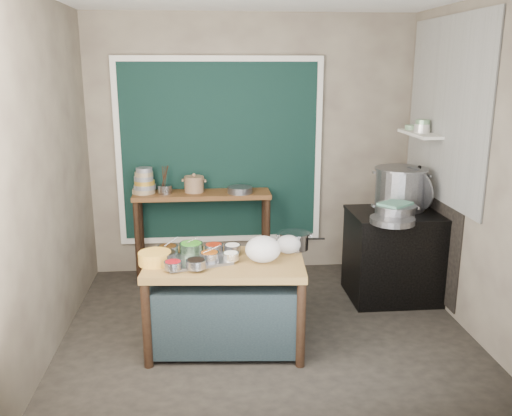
{
  "coord_description": "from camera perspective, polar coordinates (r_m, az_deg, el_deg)",
  "views": [
    {
      "loc": [
        -0.48,
        -4.37,
        2.25
      ],
      "look_at": [
        -0.07,
        0.25,
        1.03
      ],
      "focal_mm": 38.0,
      "sensor_mm": 36.0,
      "label": 1
    }
  ],
  "objects": [
    {
      "name": "bowl_stack",
      "position": [
        5.83,
        -11.69,
        2.7
      ],
      "size": [
        0.24,
        0.24,
        0.27
      ],
      "color": "tan",
      "rests_on": "back_counter"
    },
    {
      "name": "left_wall",
      "position": [
        4.63,
        -21.1,
        3.12
      ],
      "size": [
        0.02,
        3.0,
        2.8
      ],
      "primitive_type": "cube",
      "color": "gray",
      "rests_on": "floor"
    },
    {
      "name": "curtain_panel",
      "position": [
        5.91,
        -3.83,
        5.89
      ],
      "size": [
        2.1,
        0.02,
        1.9
      ],
      "primitive_type": "cube",
      "color": "black",
      "rests_on": "back_wall"
    },
    {
      "name": "right_wall",
      "position": [
        4.98,
        21.72,
        3.82
      ],
      "size": [
        0.02,
        3.0,
        2.8
      ],
      "primitive_type": "cube",
      "color": "gray",
      "rests_on": "floor"
    },
    {
      "name": "shallow_pan",
      "position": [
        5.03,
        14.16,
        -1.27
      ],
      "size": [
        0.49,
        0.49,
        0.05
      ],
      "primitive_type": "cylinder",
      "rotation": [
        0.0,
        0.0,
        0.25
      ],
      "color": "gray",
      "rests_on": "stove_top"
    },
    {
      "name": "utensil_cup",
      "position": [
        5.78,
        -9.55,
        1.95
      ],
      "size": [
        0.2,
        0.2,
        0.09
      ],
      "primitive_type": "cylinder",
      "rotation": [
        0.0,
        0.0,
        0.4
      ],
      "color": "gray",
      "rests_on": "back_counter"
    },
    {
      "name": "wide_bowl",
      "position": [
        5.74,
        -1.7,
        1.91
      ],
      "size": [
        0.34,
        0.34,
        0.07
      ],
      "primitive_type": "cylinder",
      "rotation": [
        0.0,
        0.0,
        0.37
      ],
      "color": "gray",
      "rests_on": "back_counter"
    },
    {
      "name": "shelf_bowl_stack",
      "position": [
        5.64,
        17.04,
        8.2
      ],
      "size": [
        0.16,
        0.16,
        0.13
      ],
      "color": "silver",
      "rests_on": "wall_shelf"
    },
    {
      "name": "steamer",
      "position": [
        5.19,
        14.41,
        -0.35
      ],
      "size": [
        0.5,
        0.5,
        0.13
      ],
      "primitive_type": null,
      "rotation": [
        0.0,
        0.0,
        -0.31
      ],
      "color": "gray",
      "rests_on": "stove_top"
    },
    {
      "name": "plastic_bag_a",
      "position": [
        4.27,
        0.74,
        -4.36
      ],
      "size": [
        0.28,
        0.24,
        0.21
      ],
      "primitive_type": "ellipsoid",
      "rotation": [
        0.0,
        0.0,
        -0.0
      ],
      "color": "white",
      "rests_on": "prep_table"
    },
    {
      "name": "green_cloth",
      "position": [
        5.18,
        14.46,
        0.45
      ],
      "size": [
        0.36,
        0.34,
        0.02
      ],
      "primitive_type": "cube",
      "rotation": [
        0.0,
        0.0,
        0.64
      ],
      "color": "#4C836D",
      "rests_on": "steamer"
    },
    {
      "name": "yellow_basin",
      "position": [
        4.32,
        -10.6,
        -5.19
      ],
      "size": [
        0.28,
        0.28,
        0.1
      ],
      "primitive_type": "cylinder",
      "rotation": [
        0.0,
        0.0,
        -0.11
      ],
      "color": "gold",
      "rests_on": "prep_table"
    },
    {
      "name": "saucepan",
      "position": [
        4.6,
        4.04,
        -3.45
      ],
      "size": [
        0.27,
        0.27,
        0.14
      ],
      "primitive_type": null,
      "rotation": [
        0.0,
        0.0,
        -0.04
      ],
      "color": "gray",
      "rests_on": "prep_table"
    },
    {
      "name": "pot_lid",
      "position": [
        5.51,
        16.48,
        2.01
      ],
      "size": [
        0.27,
        0.46,
        0.44
      ],
      "primitive_type": "cylinder",
      "rotation": [
        0.0,
        1.36,
        0.39
      ],
      "color": "gray",
      "rests_on": "stove_top"
    },
    {
      "name": "condiment_bowls",
      "position": [
        4.35,
        -6.56,
        -4.78
      ],
      "size": [
        0.69,
        0.54,
        0.08
      ],
      "color": "silver",
      "rests_on": "condiment_tray"
    },
    {
      "name": "wall_shelf",
      "position": [
        5.67,
        16.91,
        7.47
      ],
      "size": [
        0.22,
        0.7,
        0.03
      ],
      "primitive_type": "cube",
      "color": "beige",
      "rests_on": "right_wall"
    },
    {
      "name": "stock_pot",
      "position": [
        5.52,
        14.95,
        2.0
      ],
      "size": [
        0.7,
        0.7,
        0.41
      ],
      "primitive_type": null,
      "rotation": [
        0.0,
        0.0,
        -0.44
      ],
      "color": "gray",
      "rests_on": "stove_top"
    },
    {
      "name": "ceramic_crock",
      "position": [
        5.81,
        -6.53,
        2.4
      ],
      "size": [
        0.27,
        0.27,
        0.15
      ],
      "primitive_type": null,
      "rotation": [
        0.0,
        0.0,
        -0.24
      ],
      "color": "#836347",
      "rests_on": "back_counter"
    },
    {
      "name": "stove_block",
      "position": [
        5.56,
        14.46,
        -4.97
      ],
      "size": [
        0.9,
        0.68,
        0.85
      ],
      "primitive_type": "cube",
      "color": "black",
      "rests_on": "floor"
    },
    {
      "name": "shelf_bowl_green",
      "position": [
        5.9,
        16.03,
        8.17
      ],
      "size": [
        0.16,
        0.16,
        0.05
      ],
      "primitive_type": "cylinder",
      "rotation": [
        0.0,
        0.0,
        -0.25
      ],
      "color": "gray",
      "rests_on": "wall_shelf"
    },
    {
      "name": "stove_top",
      "position": [
        5.43,
        14.76,
        -0.59
      ],
      "size": [
        0.92,
        0.69,
        0.03
      ],
      "primitive_type": "cube",
      "color": "black",
      "rests_on": "stove_block"
    },
    {
      "name": "tile_panel",
      "position": [
        5.41,
        19.34,
        9.63
      ],
      "size": [
        0.02,
        1.7,
        1.7
      ],
      "primitive_type": "cube",
      "color": "#B2B2AA",
      "rests_on": "right_wall"
    },
    {
      "name": "prep_table",
      "position": [
        4.48,
        -3.2,
        -10.06
      ],
      "size": [
        1.3,
        0.82,
        0.75
      ],
      "primitive_type": "cube",
      "rotation": [
        0.0,
        0.0,
        -0.08
      ],
      "color": "olive",
      "rests_on": "floor"
    },
    {
      "name": "condiment_tray",
      "position": [
        4.34,
        -6.3,
        -5.47
      ],
      "size": [
        0.59,
        0.49,
        0.02
      ],
      "primitive_type": "cube",
      "rotation": [
        0.0,
        0.0,
        0.28
      ],
      "color": "gray",
      "rests_on": "prep_table"
    },
    {
      "name": "back_wall",
      "position": [
        5.96,
        -0.46,
        6.48
      ],
      "size": [
        3.5,
        0.02,
        2.8
      ],
      "primitive_type": "cube",
      "color": "gray",
      "rests_on": "floor"
    },
    {
      "name": "curtain_frame",
      "position": [
        5.9,
        -3.83,
        5.88
      ],
      "size": [
        2.22,
        0.03,
        2.02
      ],
      "primitive_type": null,
      "color": "beige",
      "rests_on": "back_wall"
    },
    {
      "name": "floor",
      "position": [
        4.94,
        1.04,
        -12.52
      ],
      "size": [
        3.5,
        3.0,
        0.02
      ],
      "primitive_type": "cube",
      "color": "#2C2822",
      "rests_on": "ground"
    },
    {
      "name": "soot_patch",
      "position": [
        5.7,
        18.01,
        -1.82
      ],
      "size": [
        0.01,
        1.3,
        1.3
      ],
      "primitive_type": "cube",
      "color": "black",
      "rests_on": "right_wall"
    },
    {
      "name": "back_counter",
      "position": [
        5.92,
        -5.58,
        -2.83
      ],
      "size": [
        1.45,
        0.4,
        0.95
      ],
      "primitive_type": "cube",
      "color": "brown",
      "rests_on": "floor"
    },
    {
      "name": "plastic_bag_b",
      "position": [
        4.48,
        3.43,
        -3.84
      ],
      "size": [
        0.25,
        0.23,
        0.15
      ],
      "primitive_type": "ellipsoid",
      "rotation": [
        0.0,
        0.0,
        0.32
      ],
      "color": "white",
      "rests_on": "prep_table"
    }
  ]
}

